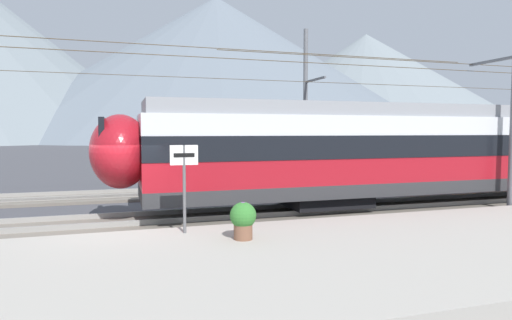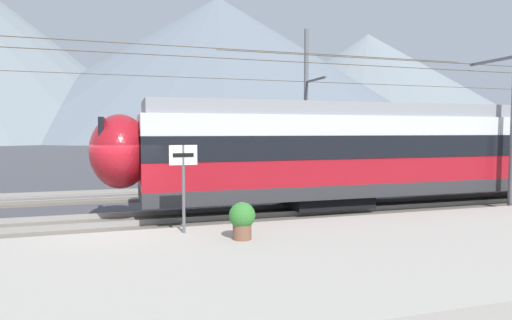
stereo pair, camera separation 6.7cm
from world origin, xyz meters
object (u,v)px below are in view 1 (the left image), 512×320
object	(u,v)px
catenary_mast_far_side	(307,105)
potted_plant_platform_edge	(243,218)
catenary_mast_mid	(511,93)
platform_sign	(184,169)

from	to	relation	value
catenary_mast_far_side	potted_plant_platform_edge	bearing A→B (deg)	-120.30
catenary_mast_far_side	potted_plant_platform_edge	distance (m)	14.20
catenary_mast_mid	catenary_mast_far_side	world-z (taller)	catenary_mast_far_side
catenary_mast_far_side	platform_sign	distance (m)	13.76
platform_sign	potted_plant_platform_edge	size ratio (longest dim) A/B	2.49
catenary_mast_mid	catenary_mast_far_side	xyz separation A→B (m)	(-3.50, 9.74, 0.09)
catenary_mast_far_side	potted_plant_platform_edge	size ratio (longest dim) A/B	50.69
catenary_mast_far_side	platform_sign	size ratio (longest dim) A/B	20.33
potted_plant_platform_edge	catenary_mast_far_side	bearing A→B (deg)	59.70
catenary_mast_mid	potted_plant_platform_edge	world-z (taller)	catenary_mast_mid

